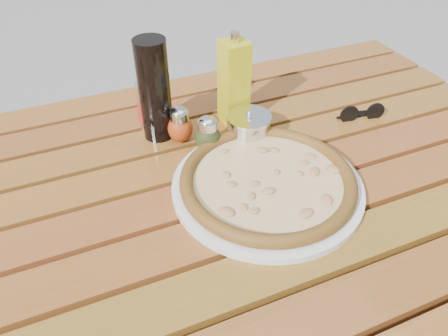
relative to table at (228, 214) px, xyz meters
name	(u,v)px	position (x,y,z in m)	size (l,w,h in m)	color
table	(228,214)	(0.00, 0.00, 0.00)	(1.40, 0.90, 0.75)	#391B0D
plate	(267,186)	(0.06, -0.04, 0.08)	(0.36, 0.36, 0.01)	silver
pizza	(268,180)	(0.06, -0.04, 0.10)	(0.42, 0.42, 0.03)	#F7E4B0
pepper_shaker	(180,125)	(-0.03, 0.18, 0.11)	(0.06, 0.06, 0.08)	#B33D14
oregano_shaker	(208,135)	(0.01, 0.12, 0.11)	(0.06, 0.06, 0.08)	#333B17
dark_bottle	(154,90)	(-0.07, 0.22, 0.19)	(0.07, 0.07, 0.22)	black
soda_can	(153,108)	(-0.07, 0.23, 0.13)	(0.08, 0.08, 0.12)	silver
olive_oil_cruet	(234,83)	(0.10, 0.21, 0.17)	(0.06, 0.06, 0.21)	gold
parmesan_tin	(249,127)	(0.10, 0.13, 0.11)	(0.13, 0.13, 0.07)	silver
sunglasses	(361,113)	(0.38, 0.09, 0.09)	(0.11, 0.04, 0.04)	black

